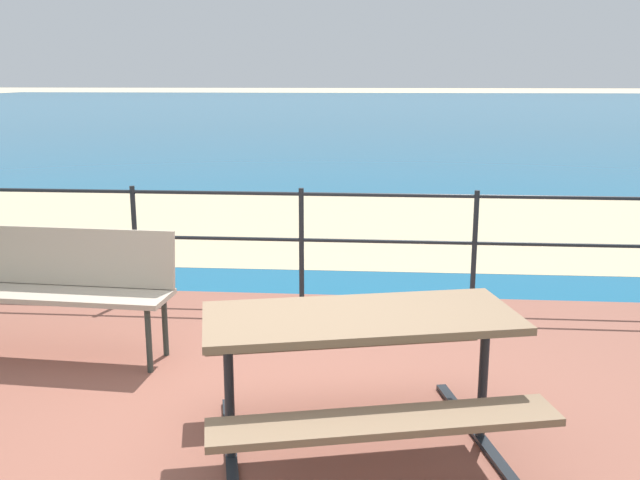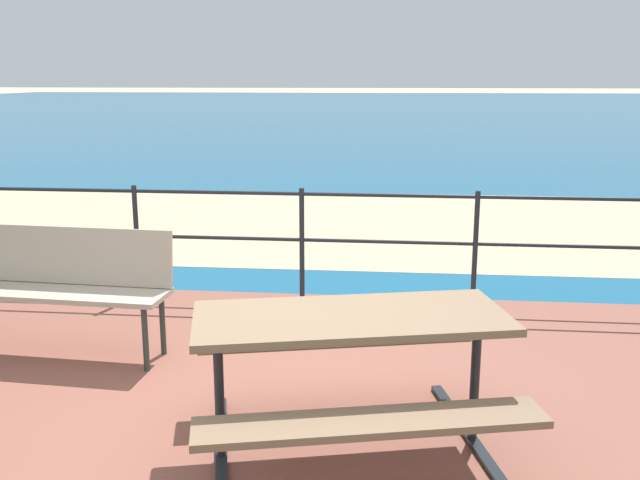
# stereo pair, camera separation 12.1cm
# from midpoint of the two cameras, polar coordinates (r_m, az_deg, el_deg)

# --- Properties ---
(ground_plane) EXTENTS (240.00, 240.00, 0.00)m
(ground_plane) POSITION_cam_midpoint_polar(r_m,az_deg,el_deg) (4.11, -5.07, -16.00)
(ground_plane) COLOR beige
(patio_paving) EXTENTS (6.40, 5.20, 0.06)m
(patio_paving) POSITION_cam_midpoint_polar(r_m,az_deg,el_deg) (4.09, -5.08, -15.63)
(patio_paving) COLOR brown
(patio_paving) RESTS_ON ground
(sea_water) EXTENTS (90.00, 90.00, 0.01)m
(sea_water) POSITION_cam_midpoint_polar(r_m,az_deg,el_deg) (43.57, 5.17, 10.36)
(sea_water) COLOR #145B84
(sea_water) RESTS_ON ground
(beach_strip) EXTENTS (54.03, 5.17, 0.01)m
(beach_strip) POSITION_cam_midpoint_polar(r_m,az_deg,el_deg) (9.76, 1.66, 1.29)
(beach_strip) COLOR tan
(beach_strip) RESTS_ON ground
(picnic_table) EXTENTS (1.85, 1.66, 0.76)m
(picnic_table) POSITION_cam_midpoint_polar(r_m,az_deg,el_deg) (3.67, 3.42, -8.83)
(picnic_table) COLOR #7A6047
(picnic_table) RESTS_ON patio_paving
(park_bench) EXTENTS (1.82, 0.53, 0.89)m
(park_bench) POSITION_cam_midpoint_polar(r_m,az_deg,el_deg) (5.34, -20.52, -2.77)
(park_bench) COLOR tan
(park_bench) RESTS_ON patio_paving
(railing_fence) EXTENTS (5.94, 0.04, 1.00)m
(railing_fence) POSITION_cam_midpoint_polar(r_m,az_deg,el_deg) (6.10, -0.90, 0.83)
(railing_fence) COLOR #1E2328
(railing_fence) RESTS_ON patio_paving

